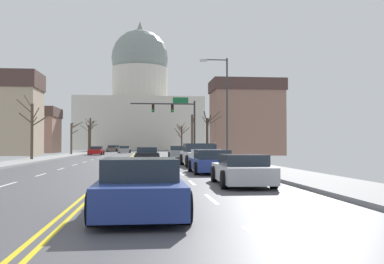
# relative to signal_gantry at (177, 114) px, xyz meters

# --- Properties ---
(ground) EXTENTS (20.00, 180.00, 0.20)m
(ground) POSITION_rel_signal_gantry_xyz_m (-5.43, -17.30, -5.15)
(ground) COLOR #49494E
(signal_gantry) EXTENTS (7.91, 0.41, 7.09)m
(signal_gantry) POSITION_rel_signal_gantry_xyz_m (0.00, 0.00, 0.00)
(signal_gantry) COLOR #28282D
(signal_gantry) RESTS_ON ground
(street_lamp_right) EXTENTS (2.28, 0.24, 8.35)m
(street_lamp_right) POSITION_rel_signal_gantry_xyz_m (2.49, -18.56, -0.12)
(street_lamp_right) COLOR #333338
(street_lamp_right) RESTS_ON ground
(capitol_building) EXTENTS (32.45, 20.71, 34.54)m
(capitol_building) POSITION_rel_signal_gantry_xyz_m (-5.43, 64.81, 7.28)
(capitol_building) COLOR beige
(capitol_building) RESTS_ON ground
(sedan_near_00) EXTENTS (2.14, 4.47, 1.31)m
(sedan_near_00) POSITION_rel_signal_gantry_xyz_m (-0.24, -4.67, -4.56)
(sedan_near_00) COLOR #9EA3A8
(sedan_near_00) RESTS_ON ground
(sedan_near_01) EXTENTS (2.09, 4.68, 1.17)m
(sedan_near_01) POSITION_rel_signal_gantry_xyz_m (-3.50, -10.24, -4.62)
(sedan_near_01) COLOR #9EA3A8
(sedan_near_01) RESTS_ON ground
(sedan_near_02) EXTENTS (2.08, 4.33, 1.26)m
(sedan_near_02) POSITION_rel_signal_gantry_xyz_m (-3.66, -16.37, -4.57)
(sedan_near_02) COLOR black
(sedan_near_02) RESTS_ON ground
(pickup_truck_near_03) EXTENTS (2.50, 5.54, 1.57)m
(pickup_truck_near_03) POSITION_rel_signal_gantry_xyz_m (-0.04, -23.13, -4.46)
(pickup_truck_near_03) COLOR silver
(pickup_truck_near_03) RESTS_ON ground
(sedan_near_04) EXTENTS (2.13, 4.33, 1.22)m
(sedan_near_04) POSITION_rel_signal_gantry_xyz_m (-0.34, -30.65, -4.60)
(sedan_near_04) COLOR navy
(sedan_near_04) RESTS_ON ground
(sedan_near_05) EXTENTS (2.05, 4.60, 1.15)m
(sedan_near_05) POSITION_rel_signal_gantry_xyz_m (-0.19, -37.45, -4.62)
(sedan_near_05) COLOR silver
(sedan_near_05) RESTS_ON ground
(sedan_near_06) EXTENTS (2.00, 4.51, 1.22)m
(sedan_near_06) POSITION_rel_signal_gantry_xyz_m (-3.86, -43.78, -4.61)
(sedan_near_06) COLOR navy
(sedan_near_06) RESTS_ON ground
(sedan_oncoming_00) EXTENTS (1.99, 4.56, 1.20)m
(sedan_oncoming_00) POSITION_rel_signal_gantry_xyz_m (-10.69, 9.38, -4.60)
(sedan_oncoming_00) COLOR #B71414
(sedan_oncoming_00) RESTS_ON ground
(sedan_oncoming_01) EXTENTS (2.07, 4.23, 1.21)m
(sedan_oncoming_01) POSITION_rel_signal_gantry_xyz_m (-7.41, 22.70, -4.60)
(sedan_oncoming_01) COLOR #9EA3A8
(sedan_oncoming_01) RESTS_ON ground
(sedan_oncoming_02) EXTENTS (2.04, 4.64, 1.26)m
(sedan_oncoming_02) POSITION_rel_signal_gantry_xyz_m (-10.57, 36.63, -4.58)
(sedan_oncoming_02) COLOR #6B6056
(sedan_oncoming_02) RESTS_ON ground
(sedan_oncoming_03) EXTENTS (2.06, 4.60, 1.24)m
(sedan_oncoming_03) POSITION_rel_signal_gantry_xyz_m (-10.71, 48.50, -4.60)
(sedan_oncoming_03) COLOR #9EA3A8
(sedan_oncoming_03) RESTS_ON ground
(flank_building_00) EXTENTS (10.20, 8.62, 7.80)m
(flank_building_00) POSITION_rel_signal_gantry_xyz_m (-24.02, 24.76, -1.22)
(flank_building_00) COLOR #8C6656
(flank_building_00) RESTS_ON ground
(flank_building_01) EXTENTS (9.20, 6.51, 11.07)m
(flank_building_01) POSITION_rel_signal_gantry_xyz_m (-22.42, 6.94, 0.44)
(flank_building_01) COLOR tan
(flank_building_01) RESTS_ON ground
(flank_building_02) EXTENTS (9.74, 6.41, 10.29)m
(flank_building_02) POSITION_rel_signal_gantry_xyz_m (9.99, 5.78, 0.03)
(flank_building_02) COLOR #8C6656
(flank_building_02) RESTS_ON ground
(bare_tree_00) EXTENTS (2.87, 1.43, 5.25)m
(bare_tree_00) POSITION_rel_signal_gantry_xyz_m (2.56, 24.15, -2.36)
(bare_tree_00) COLOR #423328
(bare_tree_00) RESTS_ON ground
(bare_tree_01) EXTENTS (3.10, 1.97, 5.85)m
(bare_tree_01) POSITION_rel_signal_gantry_xyz_m (-14.18, -11.81, -2.16)
(bare_tree_01) COLOR #4C3D2D
(bare_tree_01) RESTS_ON ground
(bare_tree_02) EXTENTS (1.61, 2.40, 5.20)m
(bare_tree_02) POSITION_rel_signal_gantry_xyz_m (3.25, 34.21, -2.53)
(bare_tree_02) COLOR brown
(bare_tree_02) RESTS_ON ground
(bare_tree_03) EXTENTS (1.60, 1.43, 4.48)m
(bare_tree_03) POSITION_rel_signal_gantry_xyz_m (-13.84, 8.02, -2.67)
(bare_tree_03) COLOR brown
(bare_tree_03) RESTS_ON ground
(bare_tree_04) EXTENTS (2.00, 1.95, 4.78)m
(bare_tree_04) POSITION_rel_signal_gantry_xyz_m (2.60, -8.32, -2.66)
(bare_tree_04) COLOR #423328
(bare_tree_04) RESTS_ON ground
(bare_tree_05) EXTENTS (3.04, 2.05, 5.42)m
(bare_tree_05) POSITION_rel_signal_gantry_xyz_m (-13.65, 24.59, -2.38)
(bare_tree_05) COLOR #423328
(bare_tree_05) RESTS_ON ground
(bare_tree_06) EXTENTS (0.58, 2.94, 5.90)m
(bare_tree_06) POSITION_rel_signal_gantry_xyz_m (3.30, 13.46, -1.97)
(bare_tree_06) COLOR #4C3D2D
(bare_tree_06) RESTS_ON ground
(bare_tree_07) EXTENTS (2.29, 2.71, 6.37)m
(bare_tree_07) POSITION_rel_signal_gantry_xyz_m (-14.36, 32.22, -1.60)
(bare_tree_07) COLOR #4C3D2D
(bare_tree_07) RESTS_ON ground
(pedestrian_00) EXTENTS (0.35, 0.34, 1.58)m
(pedestrian_00) POSITION_rel_signal_gantry_xyz_m (2.64, -13.02, -4.16)
(pedestrian_00) COLOR black
(pedestrian_00) RESTS_ON ground
(bicycle_parked) EXTENTS (0.12, 1.77, 0.85)m
(bicycle_parked) POSITION_rel_signal_gantry_xyz_m (2.36, -18.74, -4.69)
(bicycle_parked) COLOR black
(bicycle_parked) RESTS_ON ground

